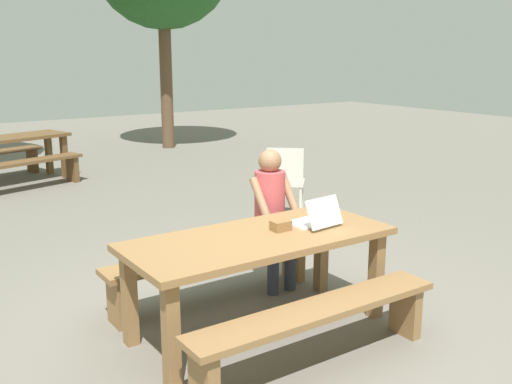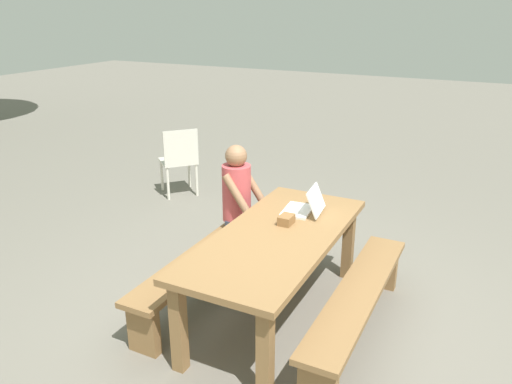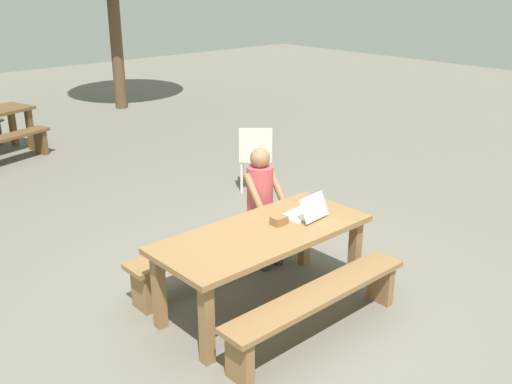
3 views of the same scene
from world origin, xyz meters
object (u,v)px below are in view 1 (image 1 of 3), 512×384
object	(u,v)px
plastic_chair	(286,181)
person_seated	(273,210)
picnic_table_rear	(3,145)
laptop	(315,218)
small_pouch	(281,226)
picnic_table_front	(259,249)

from	to	relation	value
plastic_chair	person_seated	bearing A→B (deg)	91.42
plastic_chair	picnic_table_rear	distance (m)	4.66
laptop	small_pouch	size ratio (longest dim) A/B	2.56
person_seated	plastic_chair	world-z (taller)	person_seated
person_seated	picnic_table_rear	size ratio (longest dim) A/B	0.57
small_pouch	plastic_chair	world-z (taller)	plastic_chair
picnic_table_front	small_pouch	size ratio (longest dim) A/B	14.06
picnic_table_front	laptop	bearing A→B (deg)	-4.20
plastic_chair	picnic_table_rear	size ratio (longest dim) A/B	0.43
picnic_table_front	small_pouch	world-z (taller)	small_pouch
picnic_table_front	laptop	xyz separation A→B (m)	(0.49, -0.04, 0.16)
person_seated	plastic_chair	xyz separation A→B (m)	(1.39, 1.66, -0.21)
picnic_table_front	plastic_chair	bearing A→B (deg)	49.26
small_pouch	plastic_chair	xyz separation A→B (m)	(1.76, 2.26, -0.28)
picnic_table_rear	picnic_table_front	bearing A→B (deg)	-102.08
small_pouch	person_seated	bearing A→B (deg)	59.00
small_pouch	picnic_table_front	bearing A→B (deg)	-177.41
laptop	person_seated	xyz separation A→B (m)	(0.08, 0.65, -0.09)
person_seated	picnic_table_rear	xyz separation A→B (m)	(-1.02, 5.64, -0.07)
picnic_table_front	picnic_table_rear	bearing A→B (deg)	94.19
laptop	picnic_table_rear	world-z (taller)	laptop
laptop	person_seated	bearing A→B (deg)	-102.93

